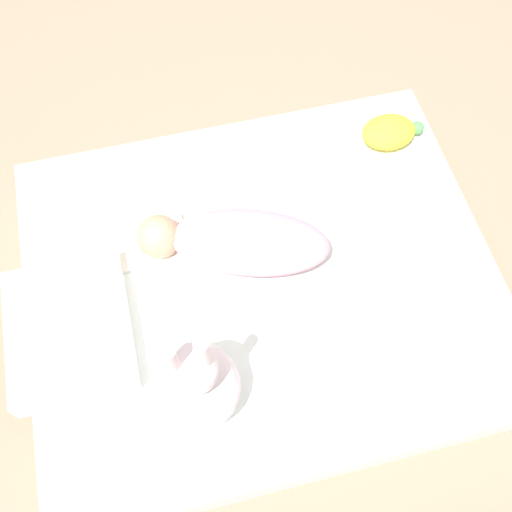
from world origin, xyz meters
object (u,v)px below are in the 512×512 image
at_px(pillow, 70,330).
at_px(bunny_plush, 196,384).
at_px(swaddled_baby, 237,241).
at_px(turtle_plush, 390,132).

distance_m(pillow, bunny_plush, 0.40).
xyz_separation_m(swaddled_baby, pillow, (-0.48, -0.14, -0.03)).
relative_size(swaddled_baby, pillow, 1.44).
relative_size(pillow, bunny_plush, 0.96).
height_order(swaddled_baby, turtle_plush, swaddled_baby).
xyz_separation_m(bunny_plush, turtle_plush, (0.74, 0.67, -0.09)).
height_order(swaddled_baby, pillow, swaddled_baby).
distance_m(swaddled_baby, bunny_plush, 0.43).
height_order(pillow, bunny_plush, bunny_plush).
distance_m(swaddled_baby, turtle_plush, 0.62).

